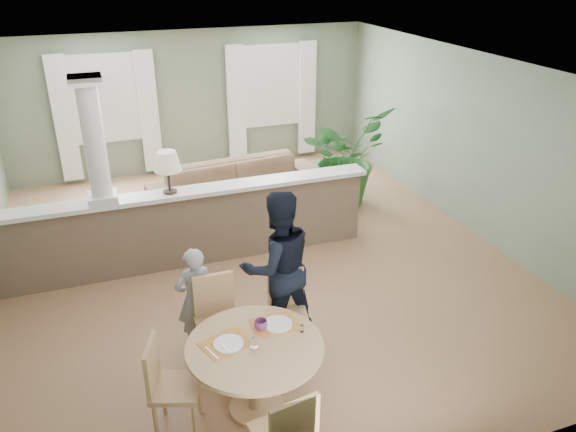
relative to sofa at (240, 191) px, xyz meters
name	(u,v)px	position (x,y,z in m)	size (l,w,h in m)	color
ground	(253,259)	(-0.24, -1.52, -0.42)	(8.00, 8.00, 0.00)	tan
room_shell	(234,125)	(-0.27, -0.90, 1.39)	(7.02, 8.02, 2.71)	gray
pony_wall	(178,219)	(-1.23, -1.32, 0.28)	(5.32, 0.38, 2.70)	#775C4C
sofa	(240,191)	(0.00, 0.00, 0.00)	(2.90, 1.13, 0.85)	brown
houseplant	(345,156)	(1.85, -0.07, 0.40)	(1.49, 1.29, 1.65)	#266028
dining_table	(255,358)	(-1.04, -4.32, 0.19)	(1.27, 1.27, 0.87)	tan
chair_far_boy	(218,317)	(-1.20, -3.49, 0.13)	(0.46, 0.46, 1.00)	tan
chair_far_man	(287,307)	(-0.44, -3.51, 0.09)	(0.49, 0.49, 0.92)	tan
chair_side	(167,382)	(-1.84, -4.27, 0.10)	(0.55, 0.55, 0.95)	tan
child_person	(195,298)	(-1.36, -3.15, 0.18)	(0.44, 0.29, 1.21)	#98999D
man_person	(278,266)	(-0.45, -3.26, 0.46)	(0.86, 0.67, 1.77)	black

